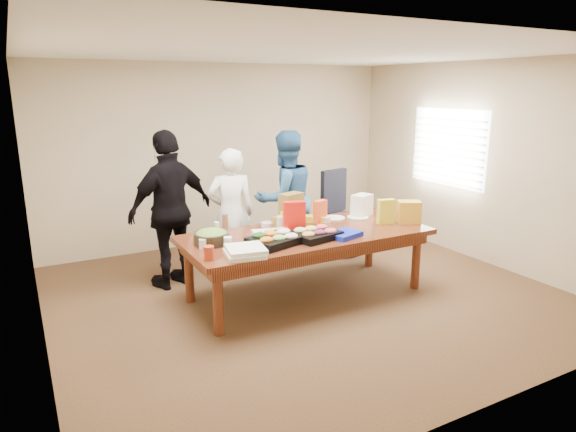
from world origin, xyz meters
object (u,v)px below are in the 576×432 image
conference_table (306,264)px  person_right (285,199)px  salad_bowl (211,238)px  person_center (231,214)px  office_chair (342,215)px  sheet_cake (272,235)px

conference_table → person_right: (0.29, 1.05, 0.53)m
salad_bowl → person_center: bearing=56.1°
office_chair → salad_bowl: bearing=-171.8°
conference_table → salad_bowl: 1.18m
person_center → person_right: (0.81, 0.08, 0.09)m
person_center → salad_bowl: bearing=68.0°
office_chair → person_right: size_ratio=0.63×
sheet_cake → conference_table: bearing=13.9°
office_chair → salad_bowl: (-2.31, -0.95, 0.24)m
office_chair → sheet_cake: 1.99m
person_right → sheet_cake: (-0.72, -1.06, -0.12)m
person_right → salad_bowl: 1.67m
salad_bowl → office_chair: bearing=22.4°
office_chair → person_right: person_right is taller
person_center → sheet_cake: bearing=106.8°
person_right → sheet_cake: bearing=52.3°
office_chair → sheet_cake: bearing=-161.2°
conference_table → office_chair: bearing=41.3°
office_chair → salad_bowl: office_chair is taller
conference_table → sheet_cake: (-0.44, -0.01, 0.41)m
conference_table → office_chair: (1.22, 1.07, 0.20)m
office_chair → person_center: size_ratio=0.70×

